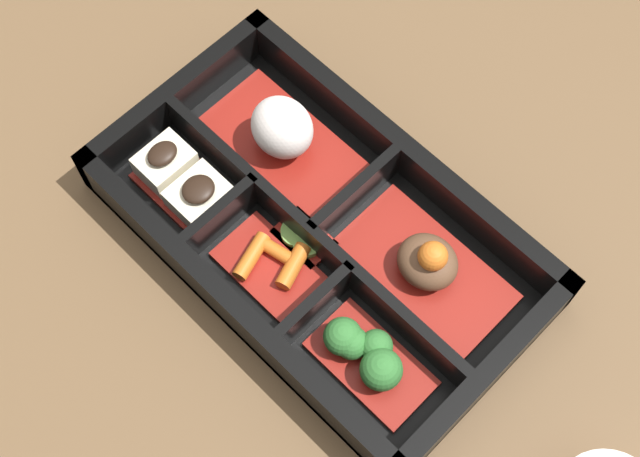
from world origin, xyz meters
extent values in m
plane|color=brown|center=(0.00, 0.00, 0.00)|extent=(3.00, 3.00, 0.00)
cube|color=black|center=(0.00, 0.00, 0.01)|extent=(0.33, 0.19, 0.01)
cube|color=black|center=(0.00, -0.09, 0.02)|extent=(0.33, 0.01, 0.05)
cube|color=black|center=(0.00, 0.09, 0.02)|extent=(0.33, 0.01, 0.05)
cube|color=black|center=(-0.16, 0.00, 0.02)|extent=(0.01, 0.19, 0.05)
cube|color=black|center=(0.16, 0.00, 0.02)|extent=(0.01, 0.19, 0.05)
cube|color=black|center=(0.00, -0.01, 0.02)|extent=(0.30, 0.01, 0.05)
cube|color=black|center=(-0.06, -0.05, 0.02)|extent=(0.01, 0.07, 0.05)
cube|color=black|center=(0.04, -0.05, 0.02)|extent=(0.01, 0.07, 0.05)
cube|color=black|center=(0.00, 0.04, 0.02)|extent=(0.01, 0.09, 0.05)
cube|color=maroon|center=(-0.07, 0.03, 0.01)|extent=(0.13, 0.07, 0.01)
ellipsoid|color=silver|center=(-0.07, 0.03, 0.04)|extent=(0.05, 0.04, 0.05)
cube|color=maroon|center=(0.07, 0.03, 0.01)|extent=(0.13, 0.07, 0.01)
ellipsoid|color=brown|center=(0.07, 0.03, 0.03)|extent=(0.05, 0.04, 0.03)
sphere|color=#D1661E|center=(0.08, 0.03, 0.05)|extent=(0.02, 0.02, 0.02)
cube|color=maroon|center=(-0.10, -0.04, 0.01)|extent=(0.07, 0.05, 0.01)
cube|color=beige|center=(-0.12, -0.04, 0.03)|extent=(0.03, 0.04, 0.02)
ellipsoid|color=black|center=(-0.12, -0.04, 0.04)|extent=(0.02, 0.02, 0.01)
cube|color=beige|center=(-0.08, -0.04, 0.02)|extent=(0.04, 0.04, 0.02)
ellipsoid|color=black|center=(-0.08, -0.04, 0.04)|extent=(0.02, 0.03, 0.01)
cube|color=maroon|center=(-0.01, -0.04, 0.01)|extent=(0.08, 0.05, 0.01)
cylinder|color=#D1661E|center=(-0.01, -0.03, 0.02)|extent=(0.04, 0.02, 0.01)
cylinder|color=#D1661E|center=(-0.02, -0.05, 0.02)|extent=(0.02, 0.04, 0.01)
cylinder|color=#D1661E|center=(0.01, -0.03, 0.02)|extent=(0.02, 0.04, 0.01)
cube|color=maroon|center=(0.10, -0.04, 0.01)|extent=(0.09, 0.05, 0.01)
sphere|color=#2D6B2D|center=(0.11, -0.05, 0.03)|extent=(0.03, 0.03, 0.03)
sphere|color=#2D6B2D|center=(0.07, -0.05, 0.03)|extent=(0.03, 0.03, 0.03)
sphere|color=#2D6B2D|center=(0.09, -0.04, 0.03)|extent=(0.02, 0.02, 0.02)
sphere|color=#2D6B2D|center=(0.08, -0.05, 0.03)|extent=(0.02, 0.02, 0.02)
cube|color=maroon|center=(-0.01, -0.01, 0.01)|extent=(0.04, 0.03, 0.01)
cylinder|color=#75A84C|center=(0.00, -0.01, 0.02)|extent=(0.02, 0.02, 0.00)
cylinder|color=#75A84C|center=(-0.01, -0.01, 0.02)|extent=(0.02, 0.02, 0.00)
cylinder|color=#75A84C|center=(0.00, -0.01, 0.02)|extent=(0.02, 0.02, 0.01)
cylinder|color=#75A84C|center=(0.00, -0.01, 0.02)|extent=(0.02, 0.02, 0.01)
camera|label=1|loc=(0.19, -0.19, 0.62)|focal=50.00mm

